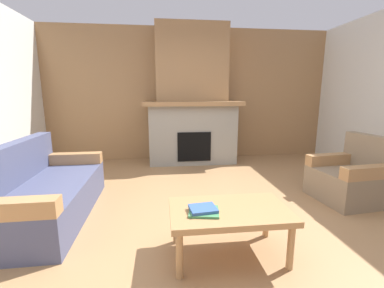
{
  "coord_description": "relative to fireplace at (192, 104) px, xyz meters",
  "views": [
    {
      "loc": [
        -0.61,
        -2.53,
        1.38
      ],
      "look_at": [
        -0.18,
        1.11,
        0.66
      ],
      "focal_mm": 24.04,
      "sensor_mm": 36.0,
      "label": 1
    }
  ],
  "objects": [
    {
      "name": "ground",
      "position": [
        0.0,
        -2.62,
        -1.16
      ],
      "size": [
        9.0,
        9.0,
        0.0
      ],
      "primitive_type": "plane",
      "color": "#9E754C"
    },
    {
      "name": "wall_back_wood_panel",
      "position": [
        0.0,
        0.38,
        0.19
      ],
      "size": [
        6.0,
        0.12,
        2.7
      ],
      "primitive_type": "cube",
      "color": "#997047",
      "rests_on": "ground"
    },
    {
      "name": "fireplace",
      "position": [
        0.0,
        0.0,
        0.0
      ],
      "size": [
        1.9,
        0.82,
        2.7
      ],
      "color": "gray",
      "rests_on": "ground"
    },
    {
      "name": "couch",
      "position": [
        -1.95,
        -2.27,
        -0.88
      ],
      "size": [
        0.87,
        1.81,
        0.85
      ],
      "color": "#474C6B",
      "rests_on": "ground"
    },
    {
      "name": "armchair",
      "position": [
        1.83,
        -2.23,
        -0.87
      ],
      "size": [
        0.83,
        0.83,
        0.85
      ],
      "color": "#847056",
      "rests_on": "ground"
    },
    {
      "name": "coffee_table",
      "position": [
        -0.06,
        -3.19,
        -0.79
      ],
      "size": [
        1.0,
        0.6,
        0.43
      ],
      "color": "#A87A4C",
      "rests_on": "ground"
    },
    {
      "name": "book_stack_near_edge",
      "position": [
        -0.29,
        -3.24,
        -0.71
      ],
      "size": [
        0.27,
        0.25,
        0.04
      ],
      "color": "#3D7F4C",
      "rests_on": "coffee_table"
    }
  ]
}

